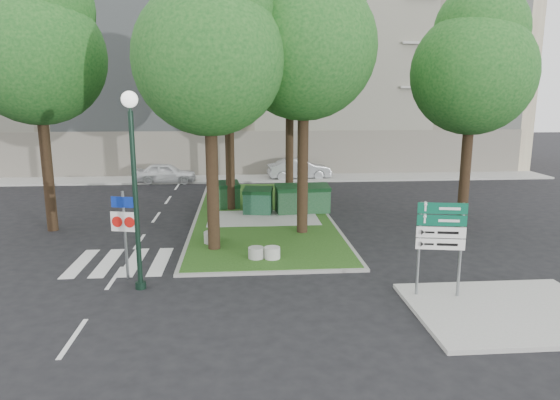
{
  "coord_description": "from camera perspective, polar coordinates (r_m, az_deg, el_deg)",
  "views": [
    {
      "loc": [
        -0.47,
        -15.22,
        5.62
      ],
      "look_at": [
        0.89,
        1.99,
        2.0
      ],
      "focal_mm": 32.0,
      "sensor_mm": 36.0,
      "label": 1
    }
  ],
  "objects": [
    {
      "name": "bollard_mid",
      "position": [
        17.3,
        -2.75,
        -6.04
      ],
      "size": [
        0.54,
        0.54,
        0.38
      ],
      "primitive_type": "cylinder",
      "color": "gray",
      "rests_on": "median_island"
    },
    {
      "name": "median_island",
      "position": [
        23.9,
        -2.06,
        -1.62
      ],
      "size": [
        6.0,
        16.0,
        0.12
      ],
      "primitive_type": "cube",
      "color": "#194112",
      "rests_on": "ground"
    },
    {
      "name": "bollard_left",
      "position": [
        19.21,
        -7.8,
        -4.24
      ],
      "size": [
        0.6,
        0.6,
        0.43
      ],
      "primitive_type": "cylinder",
      "color": "gray",
      "rests_on": "median_island"
    },
    {
      "name": "zebra_crossing",
      "position": [
        17.94,
        -14.91,
        -6.81
      ],
      "size": [
        5.0,
        3.0,
        0.01
      ],
      "primitive_type": "cube",
      "color": "silver",
      "rests_on": "ground"
    },
    {
      "name": "car_silver",
      "position": [
        34.16,
        2.21,
        3.56
      ],
      "size": [
        4.38,
        1.84,
        1.41
      ],
      "primitive_type": "imported",
      "rotation": [
        0.0,
        0.0,
        1.65
      ],
      "color": "#9B9FA2",
      "rests_on": "ground"
    },
    {
      "name": "dumpster_b",
      "position": [
        23.68,
        -2.55,
        -0.1
      ],
      "size": [
        1.49,
        1.16,
        1.26
      ],
      "rotation": [
        0.0,
        0.0,
        -0.17
      ],
      "color": "#113A24",
      "rests_on": "median_island"
    },
    {
      "name": "street_lamp",
      "position": [
        14.7,
        -16.38,
        3.53
      ],
      "size": [
        0.46,
        0.46,
        5.75
      ],
      "color": "black",
      "rests_on": "ground"
    },
    {
      "name": "litter_bin",
      "position": [
        26.11,
        3.66,
        0.4
      ],
      "size": [
        0.38,
        0.38,
        0.66
      ],
      "primitive_type": "cylinder",
      "color": "gold",
      "rests_on": "median_island"
    },
    {
      "name": "tree_median_near_right",
      "position": [
        20.08,
        3.0,
        18.59
      ],
      "size": [
        5.6,
        5.6,
        11.46
      ],
      "color": "black",
      "rests_on": "ground"
    },
    {
      "name": "traffic_sign_pole",
      "position": [
        16.03,
        -17.35,
        -2.54
      ],
      "size": [
        0.82,
        0.24,
        2.79
      ],
      "rotation": [
        0.0,
        0.0,
        -0.24
      ],
      "color": "slate",
      "rests_on": "ground"
    },
    {
      "name": "tree_median_near_left",
      "position": [
        17.88,
        -7.86,
        17.18
      ],
      "size": [
        5.2,
        5.2,
        10.53
      ],
      "color": "black",
      "rests_on": "ground"
    },
    {
      "name": "tree_street_right",
      "position": [
        22.46,
        21.41,
        14.54
      ],
      "size": [
        5.0,
        5.0,
        10.06
      ],
      "color": "black",
      "rests_on": "ground"
    },
    {
      "name": "dumpster_c",
      "position": [
        23.76,
        1.31,
        0.09
      ],
      "size": [
        1.57,
        1.18,
        1.38
      ],
      "rotation": [
        0.0,
        0.0,
        0.1
      ],
      "color": "black",
      "rests_on": "median_island"
    },
    {
      "name": "dumpster_d",
      "position": [
        24.02,
        3.89,
        0.18
      ],
      "size": [
        1.54,
        1.14,
        1.36
      ],
      "rotation": [
        0.0,
        0.0,
        0.08
      ],
      "color": "#123B1C",
      "rests_on": "median_island"
    },
    {
      "name": "sidewalk_corner",
      "position": [
        14.73,
        24.69,
        -11.48
      ],
      "size": [
        5.0,
        4.0,
        0.12
      ],
      "primitive_type": "cube",
      "color": "#999993",
      "rests_on": "ground"
    },
    {
      "name": "tree_median_mid",
      "position": [
        24.32,
        -5.74,
        14.99
      ],
      "size": [
        4.8,
        4.8,
        9.99
      ],
      "color": "black",
      "rests_on": "ground"
    },
    {
      "name": "car_white",
      "position": [
        33.51,
        -12.89,
        3.03
      ],
      "size": [
        3.9,
        1.62,
        1.32
      ],
      "primitive_type": "imported",
      "rotation": [
        0.0,
        0.0,
        1.56
      ],
      "color": "silver",
      "rests_on": "ground"
    },
    {
      "name": "tree_median_far",
      "position": [
        27.55,
        1.32,
        17.47
      ],
      "size": [
        5.8,
        5.8,
        11.93
      ],
      "color": "black",
      "rests_on": "ground"
    },
    {
      "name": "tree_street_left",
      "position": [
        22.8,
        -25.92,
        15.81
      ],
      "size": [
        5.4,
        5.4,
        11.0
      ],
      "color": "black",
      "rests_on": "ground"
    },
    {
      "name": "ground",
      "position": [
        16.23,
        -2.59,
        -8.43
      ],
      "size": [
        120.0,
        120.0,
        0.0
      ],
      "primitive_type": "plane",
      "color": "black",
      "rests_on": "ground"
    },
    {
      "name": "bollard_right",
      "position": [
        17.26,
        -0.9,
        -6.05
      ],
      "size": [
        0.55,
        0.55,
        0.4
      ],
      "primitive_type": "cylinder",
      "color": "#AEAEA9",
      "rests_on": "median_island"
    },
    {
      "name": "median_kerb",
      "position": [
        23.9,
        -2.06,
        -1.64
      ],
      "size": [
        6.3,
        16.3,
        0.1
      ],
      "primitive_type": "cube",
      "color": "gray",
      "rests_on": "ground"
    },
    {
      "name": "building_sidewalk",
      "position": [
        34.18,
        -3.67,
        2.46
      ],
      "size": [
        42.0,
        3.0,
        0.12
      ],
      "primitive_type": "cube",
      "color": "#999993",
      "rests_on": "ground"
    },
    {
      "name": "apartment_building",
      "position": [
        41.29,
        -3.99,
        15.12
      ],
      "size": [
        41.0,
        12.0,
        16.0
      ],
      "primitive_type": "cube",
      "color": "tan",
      "rests_on": "ground"
    },
    {
      "name": "directional_sign",
      "position": [
        14.41,
        17.89,
        -3.76
      ],
      "size": [
        1.32,
        0.3,
        2.66
      ],
      "rotation": [
        0.0,
        0.0,
        -0.18
      ],
      "color": "slate",
      "rests_on": "sidewalk_corner"
    },
    {
      "name": "dumpster_a",
      "position": [
        25.02,
        -6.32,
        0.57
      ],
      "size": [
        1.59,
        1.24,
        1.33
      ],
      "rotation": [
        0.0,
        0.0,
        0.18
      ],
      "color": "black",
      "rests_on": "median_island"
    }
  ]
}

